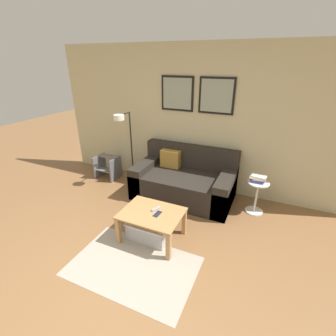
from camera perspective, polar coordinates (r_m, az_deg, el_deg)
The scene contains 12 objects.
ground_plane at distance 2.92m, azimuth -14.88°, elevation -28.40°, with size 16.00×16.00×0.00m, color brown.
wall_back at distance 4.43m, azimuth 6.69°, elevation 11.05°, with size 5.60×0.09×2.55m.
area_rug at distance 3.19m, azimuth -8.18°, elevation -21.78°, with size 1.50×0.96×0.01m, color #A39989.
couch at distance 4.34m, azimuth 3.84°, elevation -3.09°, with size 1.71×0.95×0.87m.
coffee_table at distance 3.34m, azimuth -3.82°, elevation -11.50°, with size 0.81×0.62×0.42m.
storage_bin at distance 3.46m, azimuth -4.51°, elevation -14.34°, with size 0.58×0.35×0.26m.
floor_lamp at distance 4.61m, azimuth -9.90°, elevation 6.47°, with size 0.26×0.56×1.40m.
side_table at distance 4.13m, azimuth 20.05°, elevation -5.80°, with size 0.33×0.33×0.54m.
book_stack at distance 4.02m, azimuth 20.35°, elevation -2.33°, with size 0.25×0.19×0.10m.
remote_control at distance 3.34m, azimuth -2.80°, elevation -9.53°, with size 0.04×0.15×0.02m, color #99999E.
cell_phone at distance 3.25m, azimuth -2.51°, elevation -10.70°, with size 0.07×0.14×0.01m, color #1E2338.
step_stool at distance 5.19m, azimuth -14.01°, elevation 0.37°, with size 0.44×0.38×0.46m.
Camera 1 is at (1.30, -1.27, 2.28)m, focal length 26.00 mm.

